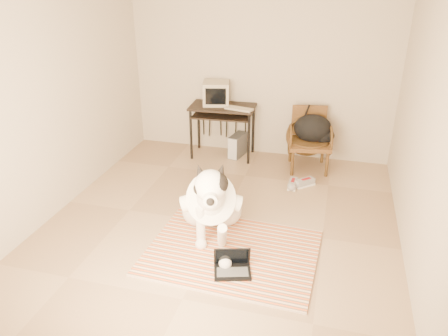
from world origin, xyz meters
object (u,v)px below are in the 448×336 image
at_px(computer_desk, 222,113).
at_px(pc_tower, 237,145).
at_px(dog, 212,202).
at_px(laptop, 232,266).
at_px(crt_monitor, 216,93).
at_px(rattan_chair, 309,139).
at_px(backpack, 315,130).

relative_size(computer_desk, pc_tower, 2.49).
xyz_separation_m(dog, laptop, (0.38, -0.60, -0.33)).
xyz_separation_m(crt_monitor, rattan_chair, (1.45, -0.16, -0.54)).
xyz_separation_m(computer_desk, rattan_chair, (1.33, -0.09, -0.25)).
bearing_deg(dog, laptop, -57.29).
height_order(dog, backpack, dog).
height_order(dog, pc_tower, dog).
relative_size(computer_desk, crt_monitor, 2.20).
distance_m(dog, laptop, 0.78).
bearing_deg(crt_monitor, rattan_chair, -6.18).
bearing_deg(laptop, rattan_chair, 79.80).
xyz_separation_m(laptop, rattan_chair, (0.48, 2.68, 0.37)).
xyz_separation_m(dog, rattan_chair, (0.87, 2.08, 0.04)).
distance_m(dog, crt_monitor, 2.38).
bearing_deg(rattan_chair, crt_monitor, 173.82).
height_order(computer_desk, backpack, computer_desk).
bearing_deg(pc_tower, rattan_chair, -7.15).
distance_m(pc_tower, backpack, 1.24).
relative_size(computer_desk, rattan_chair, 1.13).
relative_size(dog, crt_monitor, 2.90).
relative_size(crt_monitor, backpack, 0.78).
distance_m(dog, pc_tower, 2.24).
relative_size(laptop, pc_tower, 1.03).
bearing_deg(crt_monitor, pc_tower, -3.04).
bearing_deg(computer_desk, pc_tower, 12.84).
bearing_deg(computer_desk, crt_monitor, 148.17).
height_order(crt_monitor, backpack, crt_monitor).
xyz_separation_m(laptop, backpack, (0.55, 2.70, 0.51)).
height_order(crt_monitor, pc_tower, crt_monitor).
relative_size(crt_monitor, rattan_chair, 0.51).
bearing_deg(pc_tower, crt_monitor, 176.96).
distance_m(laptop, computer_desk, 2.96).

